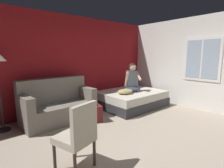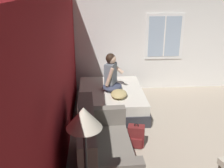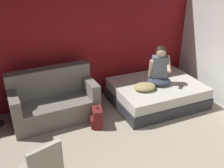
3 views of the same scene
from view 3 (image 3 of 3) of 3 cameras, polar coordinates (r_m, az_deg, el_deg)
name	(u,v)px [view 3 (image 3 of 3)]	position (r m, az deg, el deg)	size (l,w,h in m)	color
wall_back_accent	(67,44)	(5.82, -9.75, 8.64)	(11.03, 0.16, 2.70)	maroon
bed	(156,93)	(6.08, 9.60, -1.94)	(1.97, 1.54, 0.48)	#2D2D33
couch	(54,101)	(5.49, -12.57, -3.63)	(1.73, 0.88, 1.04)	slate
person_seated	(160,69)	(5.83, 10.31, 3.24)	(0.65, 0.61, 0.88)	#383D51
backpack	(97,118)	(5.20, -3.30, -7.37)	(0.29, 0.34, 0.46)	maroon
throw_pillow	(145,87)	(5.63, 7.10, -0.59)	(0.48, 0.36, 0.14)	tan
cell_phone	(180,85)	(6.00, 14.57, -0.20)	(0.07, 0.14, 0.01)	#B7B7BC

